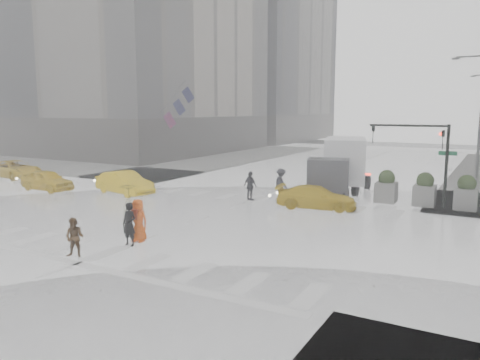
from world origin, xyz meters
The scene contains 21 objects.
ground centered at (0.00, 0.00, 0.00)m, with size 120.00×120.00×0.00m, color black.
sidewalk_nw centered at (-19.50, 17.50, 0.07)m, with size 35.00×35.00×0.15m, color slate.
building_nw centered at (-29.00, 27.00, 17.25)m, with size 26.05×26.05×38.00m.
building_nw_far centered at (-29.00, 56.00, 20.19)m, with size 26.05×26.05×44.00m.
road_markings centered at (0.00, 0.00, 0.01)m, with size 18.00×48.00×0.01m, color silver, non-canonical shape.
traffic_signal_pole centered at (9.01, 8.01, 3.22)m, with size 4.45×0.42×4.50m.
street_lamp_near centered at (10.87, 18.00, 4.95)m, with size 2.15×0.22×9.00m.
planter_west centered at (7.00, 8.20, 0.98)m, with size 1.10×1.10×1.80m.
planter_mid centered at (9.00, 8.20, 0.98)m, with size 1.10×1.10×1.80m.
planter_east centered at (11.00, 8.20, 0.98)m, with size 1.10×1.10×1.80m.
flag_cluster centered at (-15.08, 18.50, 5.64)m, with size 2.87×3.06×4.69m.
pedestrian_black centered at (0.08, -4.78, 1.60)m, with size 0.99×1.00×2.43m.
pedestrian_brown centered at (-0.66, -6.80, 0.72)m, with size 0.70×0.54×1.43m, color #432D18.
pedestrian_orange centered at (-0.02, -4.17, 0.87)m, with size 0.91×0.66×1.73m.
pedestrian_far_a centered at (-0.11, 5.53, 0.85)m, with size 1.00×0.61×1.70m, color black.
pedestrian_far_b centered at (0.98, 7.41, 0.87)m, with size 1.12×0.62×1.74m, color black.
taxi_front centered at (-13.24, 2.00, 0.68)m, with size 1.60×3.97×1.35m, color gold.
taxi_mid centered at (-7.93, 3.50, 0.71)m, with size 1.51×4.32×1.42m, color gold.
taxi_rear centered at (4.00, 5.28, 0.61)m, with size 1.71×3.72×1.22m, color gold.
taxi_far centered at (-20.16, 4.53, 0.68)m, with size 2.25×4.32×1.36m, color gold.
box_truck centered at (3.75, 10.22, 1.84)m, with size 2.43×6.48×3.44m.
Camera 1 is at (12.46, -18.02, 5.26)m, focal length 35.00 mm.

